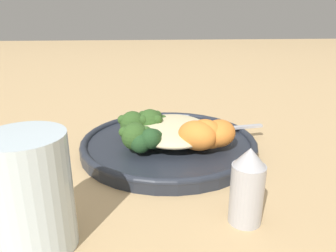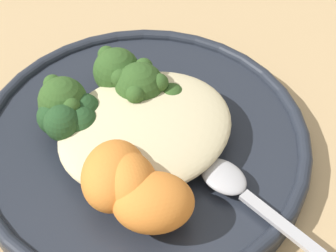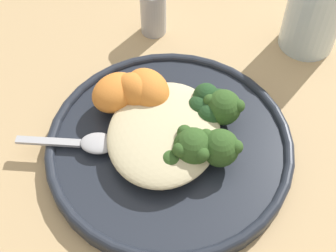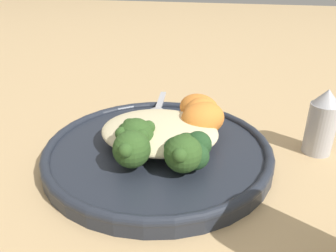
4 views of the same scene
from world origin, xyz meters
name	(u,v)px [view 1 (image 1 of 4)]	position (x,y,z in m)	size (l,w,h in m)	color
ground_plane	(164,154)	(0.00, 0.00, 0.00)	(4.00, 4.00, 0.00)	tan
plate	(169,144)	(0.02, -0.01, 0.01)	(0.28, 0.28, 0.02)	#232833
quinoa_mound	(173,130)	(0.02, -0.02, 0.03)	(0.15, 0.12, 0.03)	beige
broccoli_stalk_0	(168,128)	(0.03, -0.01, 0.03)	(0.09, 0.04, 0.03)	#9EBC66
broccoli_stalk_1	(152,123)	(0.03, 0.02, 0.04)	(0.07, 0.08, 0.04)	#9EBC66
broccoli_stalk_2	(139,126)	(0.02, 0.04, 0.04)	(0.06, 0.11, 0.04)	#9EBC66
broccoli_stalk_3	(144,137)	(-0.02, 0.03, 0.04)	(0.07, 0.12, 0.04)	#9EBC66
sweet_potato_chunk_0	(197,135)	(-0.03, -0.05, 0.04)	(0.06, 0.05, 0.04)	orange
sweet_potato_chunk_1	(205,134)	(-0.03, -0.06, 0.04)	(0.05, 0.04, 0.04)	orange
sweet_potato_chunk_2	(211,136)	(-0.03, -0.07, 0.04)	(0.05, 0.04, 0.04)	orange
sweet_potato_chunk_3	(219,133)	(-0.02, -0.08, 0.04)	(0.06, 0.05, 0.04)	orange
kale_tuft	(145,139)	(-0.03, 0.03, 0.04)	(0.05, 0.05, 0.04)	#234723
spoon	(218,128)	(0.04, -0.10, 0.03)	(0.04, 0.11, 0.01)	#B7B7BC
water_glass	(32,193)	(-0.20, 0.13, 0.06)	(0.07, 0.07, 0.12)	silver
salt_shaker	(247,187)	(-0.18, -0.08, 0.04)	(0.04, 0.04, 0.09)	#B2B2B7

